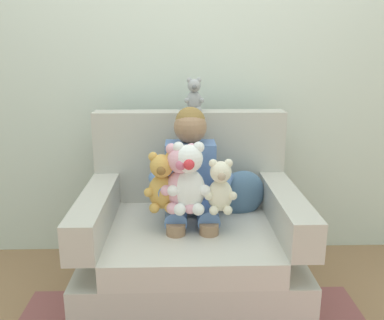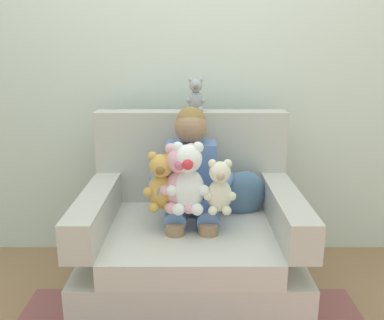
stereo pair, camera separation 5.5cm
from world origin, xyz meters
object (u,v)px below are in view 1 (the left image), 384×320
object	(u,v)px
plush_pink	(181,180)
plush_cream	(220,188)
seated_child	(191,180)
plush_white	(189,180)
plush_grey_on_backrest	(194,96)
plush_honey	(162,183)
throw_pillow	(242,194)
armchair	(191,242)

from	to	relation	value
plush_pink	plush_cream	bearing A→B (deg)	4.36
seated_child	plush_white	xyz separation A→B (m)	(-0.02, -0.17, 0.06)
seated_child	plush_grey_on_backrest	world-z (taller)	plush_grey_on_backrest
plush_honey	plush_white	world-z (taller)	plush_white
plush_honey	throw_pillow	bearing A→B (deg)	16.34
armchair	throw_pillow	xyz separation A→B (m)	(0.28, 0.12, 0.23)
plush_cream	plush_pink	bearing A→B (deg)	159.43
plush_cream	plush_white	distance (m)	0.15
plush_pink	armchair	bearing A→B (deg)	81.58
seated_child	plush_pink	bearing A→B (deg)	-117.20
throw_pillow	seated_child	bearing A→B (deg)	-161.09
plush_pink	plush_cream	world-z (taller)	plush_pink
plush_white	plush_grey_on_backrest	distance (m)	0.58
seated_child	plush_grey_on_backrest	distance (m)	0.50
plush_grey_on_backrest	throw_pillow	world-z (taller)	plush_grey_on_backrest
plush_white	plush_grey_on_backrest	size ratio (longest dim) A/B	1.82
plush_cream	plush_honey	world-z (taller)	plush_honey
armchair	plush_grey_on_backrest	xyz separation A→B (m)	(0.03, 0.32, 0.74)
plush_grey_on_backrest	throw_pillow	distance (m)	0.61
plush_grey_on_backrest	plush_cream	bearing A→B (deg)	-83.91
armchair	plush_cream	size ratio (longest dim) A/B	4.15
armchair	plush_pink	size ratio (longest dim) A/B	3.27
plush_cream	throw_pillow	size ratio (longest dim) A/B	1.01
plush_white	plush_grey_on_backrest	bearing A→B (deg)	67.69
armchair	plush_cream	distance (m)	0.42
armchair	plush_honey	distance (m)	0.42
plush_pink	plush_grey_on_backrest	distance (m)	0.57
plush_white	plush_honey	bearing A→B (deg)	151.85
armchair	throw_pillow	world-z (taller)	armchair
plush_grey_on_backrest	throw_pillow	size ratio (longest dim) A/B	0.73
seated_child	plush_honey	bearing A→B (deg)	-143.47
plush_grey_on_backrest	plush_pink	bearing A→B (deg)	-106.75
plush_white	seated_child	bearing A→B (deg)	66.89
plush_pink	plush_white	size ratio (longest dim) A/B	0.97
seated_child	plush_honey	distance (m)	0.20
armchair	plush_pink	xyz separation A→B (m)	(-0.05, -0.13, 0.39)
plush_honey	plush_grey_on_backrest	world-z (taller)	plush_grey_on_backrest
plush_pink	throw_pillow	xyz separation A→B (m)	(0.33, 0.25, -0.16)
plush_pink	plush_grey_on_backrest	size ratio (longest dim) A/B	1.76
seated_child	throw_pillow	bearing A→B (deg)	11.32
armchair	plush_honey	xyz separation A→B (m)	(-0.14, -0.12, 0.37)
plush_cream	plush_honey	bearing A→B (deg)	160.37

